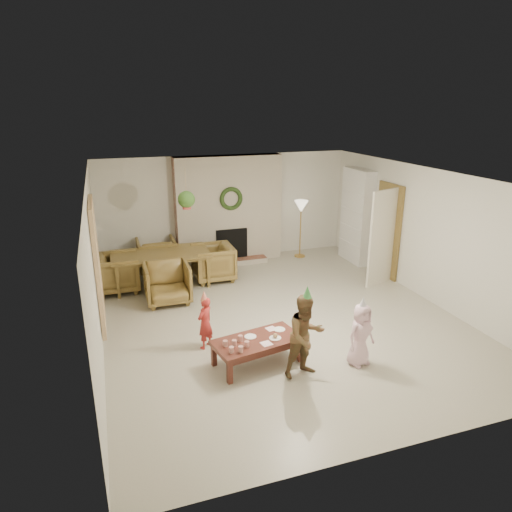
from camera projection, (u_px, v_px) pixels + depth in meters
name	position (u px, v px, depth m)	size (l,w,h in m)	color
floor	(279.00, 317.00, 8.21)	(7.00, 7.00, 0.00)	#B7B29E
ceiling	(281.00, 177.00, 7.41)	(7.00, 7.00, 0.00)	white
wall_back	(227.00, 208.00, 10.95)	(7.00, 7.00, 0.00)	silver
wall_front	(406.00, 350.00, 4.66)	(7.00, 7.00, 0.00)	silver
wall_left	(95.00, 270.00, 6.90)	(7.00, 7.00, 0.00)	silver
wall_right	(427.00, 235.00, 8.72)	(7.00, 7.00, 0.00)	silver
fireplace_mass	(229.00, 209.00, 10.77)	(2.50, 0.40, 2.50)	#5C1A18
fireplace_hearth	(234.00, 262.00, 10.84)	(1.60, 0.30, 0.12)	brown
fireplace_firebox	(231.00, 244.00, 10.87)	(0.75, 0.12, 0.75)	black
fireplace_wreath	(231.00, 199.00, 10.47)	(0.54, 0.54, 0.10)	#1E3714
floor_lamp_base	(300.00, 256.00, 11.42)	(0.26, 0.26, 0.03)	gold
floor_lamp_post	(300.00, 231.00, 11.21)	(0.03, 0.03, 1.27)	gold
floor_lamp_shade	(301.00, 206.00, 11.02)	(0.34, 0.34, 0.28)	beige
bookshelf_carcass	(357.00, 216.00, 10.78)	(0.30, 1.00, 2.20)	white
bookshelf_shelf_a	(354.00, 243.00, 10.98)	(0.30, 0.92, 0.03)	white
bookshelf_shelf_b	(355.00, 226.00, 10.86)	(0.30, 0.92, 0.03)	white
bookshelf_shelf_c	(356.00, 210.00, 10.73)	(0.30, 0.92, 0.03)	white
bookshelf_shelf_d	(358.00, 193.00, 10.60)	(0.30, 0.92, 0.03)	white
books_row_lower	(357.00, 239.00, 10.80)	(0.20, 0.40, 0.24)	#AC1F25
books_row_mid	(354.00, 220.00, 10.85)	(0.20, 0.44, 0.24)	#295D98
books_row_upper	(358.00, 205.00, 10.59)	(0.20, 0.36, 0.22)	gold
door_frame	(388.00, 231.00, 9.86)	(0.05, 0.86, 2.04)	brown
door_leaf	(382.00, 238.00, 9.41)	(0.05, 0.80, 2.00)	beige
curtain_panel	(97.00, 265.00, 7.09)	(0.06, 1.20, 2.00)	beige
dining_table	(162.00, 270.00, 9.50)	(1.98, 1.11, 0.70)	brown
dining_chair_near	(167.00, 283.00, 8.70)	(0.82, 0.85, 0.77)	brown
dining_chair_far	(157.00, 255.00, 10.27)	(0.82, 0.85, 0.77)	brown
dining_chair_left	(118.00, 273.00, 9.23)	(0.82, 0.85, 0.77)	brown
dining_chair_right	(213.00, 263.00, 9.81)	(0.82, 0.85, 0.77)	brown
hanging_plant_cord	(186.00, 187.00, 8.48)	(0.01, 0.01, 0.70)	tan
hanging_plant_pot	(187.00, 206.00, 8.59)	(0.16, 0.16, 0.12)	#B03E39
hanging_plant_foliage	(186.00, 199.00, 8.55)	(0.32, 0.32, 0.32)	#2A511B
coffee_table_top	(257.00, 341.00, 6.63)	(1.27, 0.63, 0.06)	#57271D
coffee_table_apron	(257.00, 345.00, 6.65)	(1.17, 0.54, 0.08)	#57271D
coffee_leg_fl	(230.00, 372.00, 6.21)	(0.07, 0.07, 0.33)	#57271D
coffee_leg_fr	(300.00, 351.00, 6.75)	(0.07, 0.07, 0.33)	#57271D
coffee_leg_bl	(214.00, 355.00, 6.64)	(0.07, 0.07, 0.33)	#57271D
coffee_leg_br	(281.00, 336.00, 7.18)	(0.07, 0.07, 0.33)	#57271D
cup_a	(231.00, 350.00, 6.26)	(0.07, 0.07, 0.09)	silver
cup_b	(225.00, 343.00, 6.42)	(0.07, 0.07, 0.09)	silver
cup_c	(241.00, 349.00, 6.27)	(0.07, 0.07, 0.09)	silver
cup_d	(234.00, 343.00, 6.44)	(0.07, 0.07, 0.09)	silver
cup_e	(247.00, 344.00, 6.40)	(0.07, 0.07, 0.09)	silver
cup_f	(240.00, 338.00, 6.56)	(0.07, 0.07, 0.09)	silver
plate_a	(250.00, 336.00, 6.70)	(0.18, 0.18, 0.01)	white
plate_b	(275.00, 338.00, 6.65)	(0.18, 0.18, 0.01)	white
plate_c	(279.00, 329.00, 6.91)	(0.18, 0.18, 0.01)	white
food_scoop	(275.00, 336.00, 6.64)	(0.07, 0.07, 0.07)	tan
napkin_left	(266.00, 344.00, 6.50)	(0.15, 0.15, 0.01)	#FFBBCA
napkin_right	(271.00, 329.00, 6.93)	(0.15, 0.15, 0.01)	#FFBBCA
child_red	(205.00, 323.00, 7.05)	(0.31, 0.20, 0.84)	#B62A27
party_hat_red	(204.00, 296.00, 6.91)	(0.11, 0.11, 0.16)	#E7A94D
child_plaid	(306.00, 336.00, 6.28)	(0.58, 0.45, 1.20)	maroon
party_hat_plaid	(307.00, 293.00, 6.08)	(0.14, 0.14, 0.20)	#47A54E
child_pink	(361.00, 335.00, 6.59)	(0.46, 0.30, 0.94)	#F5C4D7
party_hat_pink	(363.00, 302.00, 6.43)	(0.12, 0.12, 0.17)	silver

